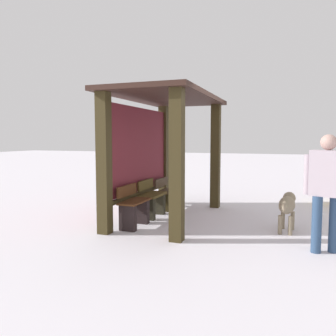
{
  "coord_description": "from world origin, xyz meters",
  "views": [
    {
      "loc": [
        -6.48,
        -2.35,
        1.64
      ],
      "look_at": [
        -0.12,
        -0.03,
        1.05
      ],
      "focal_mm": 36.48,
      "sensor_mm": 36.0,
      "label": 1
    }
  ],
  "objects": [
    {
      "name": "ground_plane",
      "position": [
        0.0,
        0.0,
        0.0
      ],
      "size": [
        60.0,
        60.0,
        0.0
      ],
      "primitive_type": "plane",
      "color": "silver"
    },
    {
      "name": "bus_shelter",
      "position": [
        0.0,
        0.19,
        1.74
      ],
      "size": [
        3.27,
        1.72,
        2.5
      ],
      "color": "#352B15",
      "rests_on": "ground"
    },
    {
      "name": "bench_left_inside",
      "position": [
        -0.87,
        0.37,
        0.33
      ],
      "size": [
        0.77,
        0.35,
        0.77
      ],
      "color": "#4D2B15",
      "rests_on": "ground"
    },
    {
      "name": "bench_center_inside",
      "position": [
        0.0,
        0.37,
        0.34
      ],
      "size": [
        0.77,
        0.36,
        0.77
      ],
      "color": "#4C3D1B",
      "rests_on": "ground"
    },
    {
      "name": "bench_right_inside",
      "position": [
        0.87,
        0.37,
        0.3
      ],
      "size": [
        0.77,
        0.34,
        0.71
      ],
      "color": "#423121",
      "rests_on": "ground"
    },
    {
      "name": "person_walking",
      "position": [
        -1.21,
        -2.83,
        1.0
      ],
      "size": [
        0.38,
        0.64,
        1.7
      ],
      "color": "#B6A6B0",
      "rests_on": "ground"
    },
    {
      "name": "dog",
      "position": [
        -0.19,
        -2.29,
        0.46
      ],
      "size": [
        0.98,
        0.32,
        0.65
      ],
      "color": "gray",
      "rests_on": "ground"
    }
  ]
}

